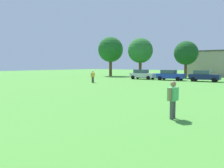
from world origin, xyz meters
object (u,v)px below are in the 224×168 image
at_px(parked_car_blue_1, 170,75).
at_px(parked_car_navy_2, 204,76).
at_px(tree_left, 140,51).
at_px(tree_far_left, 111,50).
at_px(tree_right, 186,53).
at_px(parked_car_silver_0, 142,74).
at_px(adult_bystander, 173,97).
at_px(bystander_near_trees, 93,76).

distance_m(parked_car_blue_1, parked_car_navy_2, 5.19).
bearing_deg(tree_left, tree_far_left, -178.44).
relative_size(tree_left, tree_right, 1.15).
bearing_deg(parked_car_silver_0, adult_bystander, -61.01).
xyz_separation_m(bystander_near_trees, tree_right, (7.53, 18.65, 3.71)).
height_order(adult_bystander, tree_left, tree_left).
bearing_deg(tree_far_left, bystander_near_trees, -63.05).
bearing_deg(tree_left, parked_car_silver_0, -60.36).
bearing_deg(parked_car_silver_0, parked_car_navy_2, -0.21).
relative_size(adult_bystander, parked_car_blue_1, 0.40).
distance_m(parked_car_silver_0, parked_car_navy_2, 10.21).
distance_m(adult_bystander, tree_left, 37.41).
height_order(parked_car_silver_0, tree_left, tree_left).
height_order(bystander_near_trees, parked_car_navy_2, parked_car_navy_2).
bearing_deg(tree_right, adult_bystander, -74.90).
relative_size(bystander_near_trees, tree_far_left, 0.19).
height_order(adult_bystander, parked_car_navy_2, adult_bystander).
xyz_separation_m(parked_car_silver_0, parked_car_blue_1, (5.03, -0.13, 0.00)).
bearing_deg(adult_bystander, parked_car_blue_1, 24.24).
bearing_deg(parked_car_blue_1, adult_bystander, -70.17).
xyz_separation_m(tree_far_left, tree_left, (7.34, 0.20, -0.46)).
relative_size(tree_far_left, tree_left, 1.09).
distance_m(parked_car_blue_1, tree_right, 8.76).
height_order(parked_car_navy_2, tree_right, tree_right).
xyz_separation_m(parked_car_silver_0, tree_right, (5.23, 7.74, 3.85)).
bearing_deg(adult_bystander, parked_car_navy_2, 13.36).
distance_m(tree_left, tree_right, 9.14).
distance_m(tree_far_left, tree_left, 7.36).
distance_m(bystander_near_trees, parked_car_navy_2, 16.58).
distance_m(adult_bystander, tree_far_left, 41.36).
height_order(parked_car_blue_1, tree_left, tree_left).
xyz_separation_m(bystander_near_trees, parked_car_silver_0, (2.30, 10.91, -0.14)).
xyz_separation_m(parked_car_blue_1, parked_car_navy_2, (5.19, 0.09, 0.00)).
xyz_separation_m(bystander_near_trees, parked_car_navy_2, (12.51, 10.87, -0.14)).
distance_m(parked_car_silver_0, tree_right, 10.10).
xyz_separation_m(bystander_near_trees, tree_far_left, (-8.87, 17.44, 4.90)).
distance_m(bystander_near_trees, parked_car_blue_1, 13.04).
bearing_deg(bystander_near_trees, parked_car_blue_1, 148.22).
height_order(bystander_near_trees, tree_far_left, tree_far_left).
bearing_deg(tree_right, parked_car_navy_2, -57.34).
distance_m(bystander_near_trees, tree_far_left, 20.17).
relative_size(parked_car_silver_0, parked_car_blue_1, 1.00).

